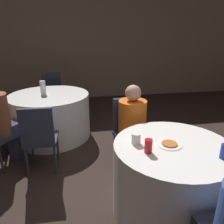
# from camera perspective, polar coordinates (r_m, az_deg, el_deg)

# --- Properties ---
(ground_plane) EXTENTS (16.00, 16.00, 0.00)m
(ground_plane) POSITION_cam_1_polar(r_m,az_deg,el_deg) (2.54, 7.89, -22.14)
(ground_plane) COLOR #332621
(wall_back) EXTENTS (16.00, 0.06, 2.80)m
(wall_back) POSITION_cam_1_polar(r_m,az_deg,el_deg) (5.95, -3.74, 17.20)
(wall_back) COLOR gray
(wall_back) RESTS_ON ground_plane
(table_near) EXTENTS (1.09, 1.09, 0.74)m
(table_near) POSITION_cam_1_polar(r_m,az_deg,el_deg) (2.27, 14.91, -16.57)
(table_near) COLOR white
(table_near) RESTS_ON ground_plane
(table_far) EXTENTS (1.30, 1.30, 0.74)m
(table_far) POSITION_cam_1_polar(r_m,az_deg,el_deg) (3.84, -15.70, -0.92)
(table_far) COLOR white
(table_far) RESTS_ON ground_plane
(chair_near_north) EXTENTS (0.47, 0.47, 0.90)m
(chair_near_north) POSITION_cam_1_polar(r_m,az_deg,el_deg) (2.91, 4.44, -3.62)
(chair_near_north) COLOR #2D3347
(chair_near_north) RESTS_ON ground_plane
(chair_far_south) EXTENTS (0.41, 0.41, 0.90)m
(chair_far_south) POSITION_cam_1_polar(r_m,az_deg,el_deg) (2.81, -18.48, -5.56)
(chair_far_south) COLOR #2D3347
(chair_far_south) RESTS_ON ground_plane
(chair_far_north) EXTENTS (0.42, 0.42, 0.90)m
(chair_far_north) POSITION_cam_1_polar(r_m,az_deg,el_deg) (4.81, -15.36, 5.38)
(chair_far_north) COLOR #2D3347
(chair_far_north) RESTS_ON ground_plane
(person_orange_shirt) EXTENTS (0.39, 0.51, 1.11)m
(person_orange_shirt) POSITION_cam_1_polar(r_m,az_deg,el_deg) (2.76, 5.86, -4.27)
(person_orange_shirt) COLOR #33384C
(person_orange_shirt) RESTS_ON ground_plane
(person_floral_shirt) EXTENTS (0.43, 0.46, 1.18)m
(person_floral_shirt) POSITION_cam_1_polar(r_m,az_deg,el_deg) (3.21, -26.57, -2.52)
(person_floral_shirt) COLOR #33384C
(person_floral_shirt) RESTS_ON ground_plane
(pizza_plate_near) EXTENTS (0.23, 0.23, 0.02)m
(pizza_plate_near) POSITION_cam_1_polar(r_m,az_deg,el_deg) (2.06, 14.77, -8.11)
(pizza_plate_near) COLOR white
(pizza_plate_near) RESTS_ON table_near
(soda_can_red) EXTENTS (0.07, 0.07, 0.12)m
(soda_can_red) POSITION_cam_1_polar(r_m,az_deg,el_deg) (1.88, 9.48, -8.76)
(soda_can_red) COLOR red
(soda_can_red) RESTS_ON table_near
(cup_near) EXTENTS (0.08, 0.08, 0.10)m
(cup_near) POSITION_cam_1_polar(r_m,az_deg,el_deg) (2.01, 6.32, -6.89)
(cup_near) COLOR white
(cup_near) RESTS_ON table_near
(bottle_far) EXTENTS (0.09, 0.09, 0.22)m
(bottle_far) POSITION_cam_1_polar(r_m,az_deg,el_deg) (3.74, -17.60, 6.08)
(bottle_far) COLOR white
(bottle_far) RESTS_ON table_far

